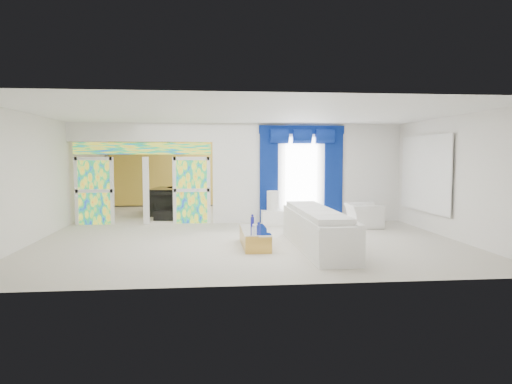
{
  "coord_description": "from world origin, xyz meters",
  "views": [
    {
      "loc": [
        -0.91,
        -13.15,
        2.03
      ],
      "look_at": [
        0.3,
        -1.2,
        1.1
      ],
      "focal_mm": 32.81,
      "sensor_mm": 36.0,
      "label": 1
    }
  ],
  "objects": [
    {
      "name": "white_sofa",
      "position": [
        1.45,
        -3.13,
        0.37
      ],
      "size": [
        0.87,
        3.93,
        0.75
      ],
      "primitive_type": "cube",
      "rotation": [
        0.0,
        0.0,
        0.01
      ],
      "color": "white",
      "rests_on": "ground"
    },
    {
      "name": "piano_bench",
      "position": [
        -2.17,
        1.74,
        0.15
      ],
      "size": [
        0.97,
        0.5,
        0.31
      ],
      "primitive_type": "cube",
      "rotation": [
        0.0,
        0.0,
        -0.16
      ],
      "color": "black",
      "rests_on": "ground"
    },
    {
      "name": "grand_piano",
      "position": [
        -2.17,
        3.34,
        0.45
      ],
      "size": [
        1.64,
        1.99,
        0.91
      ],
      "primitive_type": "cube",
      "rotation": [
        0.0,
        0.0,
        -0.16
      ],
      "color": "black",
      "rests_on": "ground"
    },
    {
      "name": "blue_drape_left",
      "position": [
        0.9,
        0.87,
        1.4
      ],
      "size": [
        0.55,
        0.1,
        2.8
      ],
      "primitive_type": "cube",
      "color": "#04114E",
      "rests_on": "ground"
    },
    {
      "name": "tv_console",
      "position": [
        -4.65,
        2.05,
        0.42
      ],
      "size": [
        0.68,
        0.64,
        0.84
      ],
      "primitive_type": "cube",
      "rotation": [
        0.0,
        0.0,
        0.22
      ],
      "color": "tan",
      "rests_on": "ground"
    },
    {
      "name": "decanters",
      "position": [
        0.09,
        -3.06,
        0.48
      ],
      "size": [
        0.18,
        0.61,
        0.3
      ],
      "color": "navy",
      "rests_on": "coffee_table"
    },
    {
      "name": "wall_mirror",
      "position": [
        4.94,
        -1.0,
        1.55
      ],
      "size": [
        0.04,
        2.7,
        1.9
      ],
      "primitive_type": "cube",
      "color": "white",
      "rests_on": "ground"
    },
    {
      "name": "gold_curtains",
      "position": [
        0.0,
        5.9,
        1.5
      ],
      "size": [
        9.7,
        0.12,
        2.9
      ],
      "primitive_type": "cube",
      "color": "gold",
      "rests_on": "ground"
    },
    {
      "name": "floor",
      "position": [
        0.0,
        0.0,
        0.0
      ],
      "size": [
        12.0,
        12.0,
        0.0
      ],
      "primitive_type": "plane",
      "color": "#B7AF9E",
      "rests_on": "ground"
    },
    {
      "name": "dividing_header",
      "position": [
        -2.85,
        1.0,
        2.73
      ],
      "size": [
        4.3,
        0.18,
        0.55
      ],
      "primitive_type": "cube",
      "color": "white",
      "rests_on": "dividing_wall"
    },
    {
      "name": "stained_transom",
      "position": [
        -2.85,
        1.0,
        2.25
      ],
      "size": [
        4.0,
        0.05,
        0.35
      ],
      "primitive_type": "cube",
      "color": "#994C3F",
      "rests_on": "dividing_header"
    },
    {
      "name": "stained_panel_right",
      "position": [
        -1.42,
        1.0,
        1.0
      ],
      "size": [
        0.95,
        0.04,
        2.0
      ],
      "primitive_type": "cube",
      "color": "#994C3F",
      "rests_on": "ground"
    },
    {
      "name": "console_table",
      "position": [
        1.26,
        0.41,
        0.21
      ],
      "size": [
        1.27,
        0.42,
        0.42
      ],
      "primitive_type": "cube",
      "rotation": [
        0.0,
        0.0,
        0.01
      ],
      "color": "white",
      "rests_on": "ground"
    },
    {
      "name": "table_lamp",
      "position": [
        0.96,
        0.41,
        0.71
      ],
      "size": [
        0.36,
        0.36,
        0.58
      ],
      "primitive_type": "cylinder",
      "color": "silver",
      "rests_on": "console_table"
    },
    {
      "name": "blue_pelmet",
      "position": [
        1.9,
        0.87,
        2.82
      ],
      "size": [
        2.6,
        0.12,
        0.25
      ],
      "primitive_type": "cube",
      "color": "#04114E",
      "rests_on": "dividing_wall"
    },
    {
      "name": "blue_drape_right",
      "position": [
        2.9,
        0.87,
        1.4
      ],
      "size": [
        0.55,
        0.1,
        2.8
      ],
      "primitive_type": "cube",
      "color": "#04114E",
      "rests_on": "ground"
    },
    {
      "name": "stained_panel_left",
      "position": [
        -4.28,
        1.0,
        1.0
      ],
      "size": [
        0.95,
        0.04,
        2.0
      ],
      "primitive_type": "cube",
      "color": "#994C3F",
      "rests_on": "ground"
    },
    {
      "name": "coffee_table",
      "position": [
        0.1,
        -2.83,
        0.19
      ],
      "size": [
        0.57,
        1.68,
        0.37
      ],
      "primitive_type": "cube",
      "rotation": [
        0.0,
        0.0,
        0.01
      ],
      "color": "#B98D39",
      "rests_on": "ground"
    },
    {
      "name": "window_pane",
      "position": [
        1.9,
        0.9,
        1.45
      ],
      "size": [
        1.0,
        0.02,
        2.3
      ],
      "primitive_type": "cube",
      "color": "white",
      "rests_on": "dividing_wall"
    },
    {
      "name": "chandelier",
      "position": [
        -2.3,
        3.4,
        2.65
      ],
      "size": [
        0.6,
        0.6,
        0.6
      ],
      "primitive_type": "sphere",
      "color": "gold",
      "rests_on": "ceiling"
    },
    {
      "name": "armchair",
      "position": [
        3.47,
        -0.32,
        0.33
      ],
      "size": [
        0.92,
        1.05,
        0.67
      ],
      "primitive_type": "imported",
      "rotation": [
        0.0,
        0.0,
        1.55
      ],
      "color": "white",
      "rests_on": "ground"
    },
    {
      "name": "dividing_wall",
      "position": [
        2.15,
        1.0,
        1.5
      ],
      "size": [
        5.7,
        0.18,
        3.0
      ],
      "primitive_type": "cube",
      "color": "white",
      "rests_on": "ground"
    }
  ]
}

